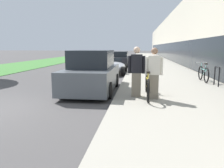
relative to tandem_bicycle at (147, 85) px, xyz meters
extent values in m
cube|color=gray|center=(1.24, 19.20, -0.46)|extent=(4.69, 70.00, 0.14)
cube|color=beige|center=(8.63, 27.20, 2.54)|extent=(10.00, 70.00, 6.14)
cube|color=#1E2328|center=(3.67, 27.20, 0.72)|extent=(0.10, 63.00, 2.20)
cube|color=#3D7533|center=(-11.77, 23.20, -0.51)|extent=(5.84, 70.00, 0.03)
torus|color=black|center=(0.00, 0.83, -0.02)|extent=(0.06, 0.73, 0.73)
torus|color=black|center=(0.00, -0.81, -0.02)|extent=(0.06, 0.73, 0.73)
cylinder|color=yellow|center=(0.00, 0.01, 0.20)|extent=(0.04, 1.40, 0.04)
cylinder|color=yellow|center=(0.00, -0.32, 0.09)|extent=(0.04, 0.83, 0.34)
cylinder|color=yellow|center=(0.00, -0.52, 0.35)|extent=(0.03, 0.03, 0.30)
cube|color=black|center=(0.00, -0.52, 0.50)|extent=(0.11, 0.22, 0.05)
cylinder|color=yellow|center=(0.00, 0.70, 0.36)|extent=(0.03, 0.03, 0.32)
cylinder|color=silver|center=(0.00, 0.70, 0.51)|extent=(0.52, 0.03, 0.03)
cube|color=#756B5B|center=(0.19, -0.29, 0.01)|extent=(0.30, 0.22, 0.79)
cube|color=beige|center=(0.19, -0.29, 0.71)|extent=(0.37, 0.22, 0.61)
cylinder|color=beige|center=(-0.04, -0.29, 0.68)|extent=(0.09, 0.09, 0.57)
cylinder|color=beige|center=(0.42, -0.29, 0.68)|extent=(0.09, 0.09, 0.57)
sphere|color=#936B51|center=(0.19, -0.29, 1.15)|extent=(0.22, 0.22, 0.22)
cube|color=#756B5B|center=(-0.37, -0.02, 0.02)|extent=(0.31, 0.22, 0.81)
cube|color=black|center=(-0.37, -0.02, 0.73)|extent=(0.38, 0.22, 0.62)
cylinder|color=black|center=(-0.61, -0.02, 0.70)|extent=(0.10, 0.10, 0.58)
cylinder|color=black|center=(-0.13, -0.02, 0.70)|extent=(0.10, 0.10, 0.58)
sphere|color=beige|center=(-0.37, -0.02, 1.18)|extent=(0.22, 0.22, 0.22)
cylinder|color=black|center=(3.07, 2.24, 0.02)|extent=(0.05, 0.05, 0.82)
cylinder|color=black|center=(3.07, 2.79, 0.02)|extent=(0.05, 0.05, 0.82)
cylinder|color=black|center=(3.07, 2.51, 0.43)|extent=(0.05, 0.55, 0.05)
torus|color=black|center=(2.85, 4.25, -0.02)|extent=(0.06, 0.73, 0.73)
torus|color=black|center=(2.85, 3.26, -0.02)|extent=(0.06, 0.73, 0.73)
cylinder|color=#7AD1C6|center=(2.85, 3.75, 0.20)|extent=(0.04, 0.85, 0.04)
cylinder|color=#7AD1C6|center=(2.85, 3.55, 0.09)|extent=(0.04, 0.52, 0.33)
cylinder|color=#7AD1C6|center=(2.85, 3.44, 0.35)|extent=(0.03, 0.03, 0.30)
cube|color=black|center=(2.85, 3.44, 0.50)|extent=(0.11, 0.22, 0.05)
cylinder|color=#7AD1C6|center=(2.85, 4.17, 0.35)|extent=(0.03, 0.03, 0.32)
cylinder|color=silver|center=(2.85, 4.17, 0.51)|extent=(0.52, 0.03, 0.03)
cube|color=#4C5156|center=(-2.18, 1.30, 0.04)|extent=(1.80, 4.04, 0.84)
cube|color=#1E2328|center=(-2.18, 1.30, 0.81)|extent=(1.54, 2.02, 0.69)
cylinder|color=black|center=(-3.01, 2.51, -0.23)|extent=(0.22, 0.60, 0.60)
cylinder|color=black|center=(-1.34, 2.51, -0.23)|extent=(0.22, 0.60, 0.60)
cylinder|color=black|center=(-3.01, 0.08, -0.23)|extent=(0.22, 0.60, 0.60)
cylinder|color=black|center=(-1.34, 0.08, -0.23)|extent=(0.22, 0.60, 0.60)
ellipsoid|color=silver|center=(-2.09, 7.56, -0.06)|extent=(1.74, 4.38, 0.66)
cube|color=#1E2328|center=(-2.09, 8.11, 0.39)|extent=(1.21, 0.04, 0.26)
cylinder|color=black|center=(-2.90, 8.83, -0.23)|extent=(0.22, 0.60, 0.60)
cylinder|color=black|center=(-1.28, 8.83, -0.23)|extent=(0.22, 0.60, 0.60)
cylinder|color=black|center=(-2.90, 6.29, -0.23)|extent=(0.22, 0.60, 0.60)
cylinder|color=black|center=(-1.28, 6.29, -0.23)|extent=(0.22, 0.60, 0.60)
cube|color=black|center=(-2.21, 14.16, -0.02)|extent=(1.81, 4.56, 0.71)
cube|color=#1E2328|center=(-2.21, 14.16, 0.60)|extent=(1.56, 2.28, 0.53)
cylinder|color=black|center=(-3.05, 15.53, -0.23)|extent=(0.22, 0.60, 0.60)
cylinder|color=black|center=(-1.37, 15.53, -0.23)|extent=(0.22, 0.60, 0.60)
cylinder|color=black|center=(-3.05, 12.80, -0.23)|extent=(0.22, 0.60, 0.60)
cylinder|color=black|center=(-1.37, 12.80, -0.23)|extent=(0.22, 0.60, 0.60)
camera|label=1|loc=(-0.29, -7.36, 1.27)|focal=35.00mm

